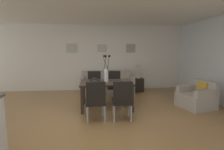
{
  "coord_description": "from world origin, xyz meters",
  "views": [
    {
      "loc": [
        -0.05,
        -3.83,
        1.58
      ],
      "look_at": [
        0.46,
        0.95,
        0.91
      ],
      "focal_mm": 27.81,
      "sensor_mm": 36.0,
      "label": 1
    }
  ],
  "objects_px": {
    "bowl_near_left": "(95,82)",
    "framed_picture_right": "(131,48)",
    "dining_chair_near_right": "(94,84)",
    "sofa": "(107,85)",
    "dining_chair_near_left": "(96,99)",
    "centerpiece_vase": "(106,72)",
    "armchair": "(197,97)",
    "framed_picture_left": "(72,48)",
    "side_table": "(138,85)",
    "bowl_near_right": "(95,79)",
    "dining_table": "(106,85)",
    "dining_chair_far_left": "(122,98)",
    "dining_chair_far_right": "(114,84)",
    "table_lamp": "(139,69)",
    "bowl_far_left": "(119,81)",
    "framed_picture_center": "(102,48)"
  },
  "relations": [
    {
      "from": "dining_chair_far_left",
      "to": "dining_chair_far_right",
      "type": "xyz_separation_m",
      "value": [
        0.03,
        1.79,
        0.0
      ]
    },
    {
      "from": "dining_chair_near_left",
      "to": "side_table",
      "type": "xyz_separation_m",
      "value": [
        1.7,
        2.73,
        -0.25
      ]
    },
    {
      "from": "table_lamp",
      "to": "framed_picture_center",
      "type": "relative_size",
      "value": 1.38
    },
    {
      "from": "armchair",
      "to": "dining_chair_near_right",
      "type": "bearing_deg",
      "value": 158.99
    },
    {
      "from": "dining_chair_near_right",
      "to": "sofa",
      "type": "xyz_separation_m",
      "value": [
        0.51,
        1.0,
        -0.23
      ]
    },
    {
      "from": "dining_chair_near_left",
      "to": "framed_picture_right",
      "type": "distance_m",
      "value": 3.74
    },
    {
      "from": "centerpiece_vase",
      "to": "side_table",
      "type": "bearing_deg",
      "value": 53.12
    },
    {
      "from": "framed_picture_right",
      "to": "table_lamp",
      "type": "bearing_deg",
      "value": -67.1
    },
    {
      "from": "dining_table",
      "to": "framed_picture_right",
      "type": "bearing_deg",
      "value": 63.34
    },
    {
      "from": "dining_table",
      "to": "side_table",
      "type": "height_order",
      "value": "dining_table"
    },
    {
      "from": "bowl_far_left",
      "to": "bowl_near_right",
      "type": "bearing_deg",
      "value": 145.7
    },
    {
      "from": "armchair",
      "to": "framed_picture_right",
      "type": "height_order",
      "value": "framed_picture_right"
    },
    {
      "from": "dining_chair_far_right",
      "to": "bowl_near_right",
      "type": "bearing_deg",
      "value": -133.5
    },
    {
      "from": "bowl_near_left",
      "to": "framed_picture_right",
      "type": "xyz_separation_m",
      "value": [
        1.49,
        2.56,
        0.9
      ]
    },
    {
      "from": "armchair",
      "to": "framed_picture_left",
      "type": "xyz_separation_m",
      "value": [
        -3.71,
        2.58,
        1.4
      ]
    },
    {
      "from": "dining_chair_far_right",
      "to": "framed_picture_right",
      "type": "distance_m",
      "value": 2.06
    },
    {
      "from": "dining_chair_far_left",
      "to": "framed_picture_left",
      "type": "distance_m",
      "value": 3.76
    },
    {
      "from": "bowl_near_right",
      "to": "framed_picture_left",
      "type": "relative_size",
      "value": 0.4
    },
    {
      "from": "centerpiece_vase",
      "to": "dining_chair_near_left",
      "type": "bearing_deg",
      "value": -109.2
    },
    {
      "from": "sofa",
      "to": "table_lamp",
      "type": "height_order",
      "value": "table_lamp"
    },
    {
      "from": "bowl_far_left",
      "to": "sofa",
      "type": "distance_m",
      "value": 2.15
    },
    {
      "from": "centerpiece_vase",
      "to": "bowl_far_left",
      "type": "height_order",
      "value": "centerpiece_vase"
    },
    {
      "from": "framed_picture_center",
      "to": "framed_picture_right",
      "type": "bearing_deg",
      "value": -0.0
    },
    {
      "from": "centerpiece_vase",
      "to": "framed_picture_left",
      "type": "xyz_separation_m",
      "value": [
        -1.18,
        2.35,
        0.66
      ]
    },
    {
      "from": "centerpiece_vase",
      "to": "armchair",
      "type": "xyz_separation_m",
      "value": [
        2.52,
        -0.23,
        -0.74
      ]
    },
    {
      "from": "dining_chair_far_left",
      "to": "centerpiece_vase",
      "type": "xyz_separation_m",
      "value": [
        -0.29,
        0.9,
        0.51
      ]
    },
    {
      "from": "sofa",
      "to": "armchair",
      "type": "height_order",
      "value": "sofa"
    },
    {
      "from": "dining_chair_near_right",
      "to": "bowl_near_left",
      "type": "relative_size",
      "value": 5.41
    },
    {
      "from": "dining_table",
      "to": "framed_picture_center",
      "type": "xyz_separation_m",
      "value": [
        -0.0,
        2.35,
        1.03
      ]
    },
    {
      "from": "dining_chair_near_right",
      "to": "side_table",
      "type": "bearing_deg",
      "value": 29.81
    },
    {
      "from": "dining_chair_far_left",
      "to": "framed_picture_center",
      "type": "relative_size",
      "value": 2.48
    },
    {
      "from": "dining_chair_near_left",
      "to": "bowl_far_left",
      "type": "relative_size",
      "value": 5.41
    },
    {
      "from": "dining_chair_near_right",
      "to": "framed_picture_right",
      "type": "height_order",
      "value": "framed_picture_right"
    },
    {
      "from": "dining_chair_near_left",
      "to": "framed_picture_left",
      "type": "bearing_deg",
      "value": 105.11
    },
    {
      "from": "dining_chair_far_left",
      "to": "framed_picture_left",
      "type": "xyz_separation_m",
      "value": [
        -1.47,
        3.25,
        1.17
      ]
    },
    {
      "from": "dining_chair_far_right",
      "to": "bowl_near_right",
      "type": "height_order",
      "value": "dining_chair_far_right"
    },
    {
      "from": "dining_chair_far_left",
      "to": "bowl_near_left",
      "type": "relative_size",
      "value": 5.41
    },
    {
      "from": "dining_chair_near_left",
      "to": "dining_table",
      "type": "bearing_deg",
      "value": 70.82
    },
    {
      "from": "dining_chair_far_right",
      "to": "armchair",
      "type": "relative_size",
      "value": 0.95
    },
    {
      "from": "dining_chair_near_left",
      "to": "centerpiece_vase",
      "type": "distance_m",
      "value": 1.07
    },
    {
      "from": "table_lamp",
      "to": "dining_chair_near_right",
      "type": "bearing_deg",
      "value": -150.19
    },
    {
      "from": "dining_chair_near_left",
      "to": "framed_picture_left",
      "type": "distance_m",
      "value": 3.55
    },
    {
      "from": "dining_chair_far_left",
      "to": "framed_picture_left",
      "type": "relative_size",
      "value": 2.19
    },
    {
      "from": "bowl_far_left",
      "to": "framed_picture_right",
      "type": "distance_m",
      "value": 2.85
    },
    {
      "from": "bowl_near_right",
      "to": "bowl_near_left",
      "type": "bearing_deg",
      "value": -90.0
    },
    {
      "from": "dining_chair_far_left",
      "to": "centerpiece_vase",
      "type": "bearing_deg",
      "value": 108.09
    },
    {
      "from": "framed_picture_left",
      "to": "dining_chair_far_right",
      "type": "bearing_deg",
      "value": -44.24
    },
    {
      "from": "centerpiece_vase",
      "to": "bowl_near_right",
      "type": "relative_size",
      "value": 4.32
    },
    {
      "from": "framed_picture_left",
      "to": "framed_picture_center",
      "type": "distance_m",
      "value": 1.18
    },
    {
      "from": "dining_chair_near_left",
      "to": "sofa",
      "type": "relative_size",
      "value": 0.47
    }
  ]
}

